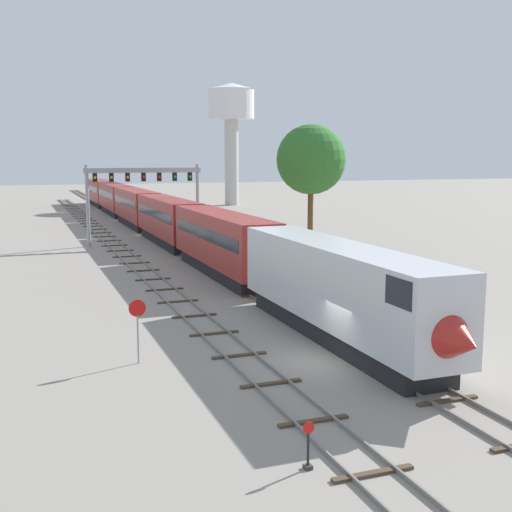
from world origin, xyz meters
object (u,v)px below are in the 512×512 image
object	(u,v)px
passenger_train	(149,212)
water_tower	(231,112)
switch_stand	(308,452)
stop_sign	(138,322)
signal_gantry	(144,185)
trackside_tree_left	(311,160)

from	to	relation	value
passenger_train	water_tower	bearing A→B (deg)	60.20
switch_stand	stop_sign	bearing A→B (deg)	104.01
signal_gantry	trackside_tree_left	distance (m)	17.48
water_tower	switch_stand	size ratio (longest dim) A/B	15.54
water_tower	trackside_tree_left	xyz separation A→B (m)	(-10.77, -58.64, -8.56)
signal_gantry	water_tower	distance (m)	58.05
water_tower	stop_sign	distance (m)	97.73
passenger_train	signal_gantry	world-z (taller)	signal_gantry
switch_stand	trackside_tree_left	world-z (taller)	trackside_tree_left
switch_stand	passenger_train	bearing A→B (deg)	83.29
stop_sign	trackside_tree_left	xyz separation A→B (m)	(23.06, 31.73, 6.90)
signal_gantry	water_tower	size ratio (longest dim) A/B	0.53
signal_gantry	water_tower	xyz separation A→B (m)	(26.09, 50.64, 11.19)
water_tower	switch_stand	world-z (taller)	water_tower
signal_gantry	switch_stand	xyz separation A→B (m)	(-4.85, -51.36, -5.62)
signal_gantry	passenger_train	bearing A→B (deg)	75.98
passenger_train	signal_gantry	size ratio (longest dim) A/B	9.55
passenger_train	signal_gantry	distance (m)	9.93
switch_stand	stop_sign	world-z (taller)	stop_sign
signal_gantry	trackside_tree_left	world-z (taller)	trackside_tree_left
signal_gantry	trackside_tree_left	bearing A→B (deg)	-27.60
water_tower	stop_sign	world-z (taller)	water_tower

